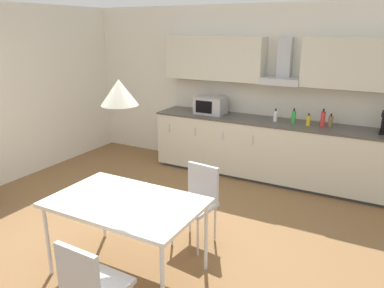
{
  "coord_description": "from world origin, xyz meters",
  "views": [
    {
      "loc": [
        2.27,
        -2.91,
        2.28
      ],
      "look_at": [
        0.3,
        0.73,
        1.0
      ],
      "focal_mm": 35.0,
      "sensor_mm": 36.0,
      "label": 1
    }
  ],
  "objects_px": {
    "bottle_yellow": "(308,120)",
    "bottle_green": "(294,117)",
    "chair_near_right": "(90,283)",
    "bottle_red": "(323,119)",
    "bottle_white": "(275,116)",
    "dining_table": "(126,205)",
    "microwave": "(211,105)",
    "pendant_lamp": "(119,92)",
    "chair_far_right": "(198,197)",
    "bottle_brown": "(331,121)"
  },
  "relations": [
    {
      "from": "microwave",
      "to": "bottle_yellow",
      "type": "bearing_deg",
      "value": -1.19
    },
    {
      "from": "chair_far_right",
      "to": "chair_near_right",
      "type": "bearing_deg",
      "value": -90.4
    },
    {
      "from": "bottle_green",
      "to": "chair_near_right",
      "type": "relative_size",
      "value": 0.26
    },
    {
      "from": "dining_table",
      "to": "bottle_yellow",
      "type": "bearing_deg",
      "value": 71.03
    },
    {
      "from": "bottle_yellow",
      "to": "pendant_lamp",
      "type": "bearing_deg",
      "value": -108.97
    },
    {
      "from": "bottle_yellow",
      "to": "dining_table",
      "type": "relative_size",
      "value": 0.13
    },
    {
      "from": "microwave",
      "to": "pendant_lamp",
      "type": "bearing_deg",
      "value": -79.21
    },
    {
      "from": "bottle_yellow",
      "to": "bottle_green",
      "type": "bearing_deg",
      "value": 173.17
    },
    {
      "from": "bottle_green",
      "to": "bottle_yellow",
      "type": "distance_m",
      "value": 0.22
    },
    {
      "from": "bottle_white",
      "to": "bottle_red",
      "type": "xyz_separation_m",
      "value": [
        0.68,
        0.0,
        0.03
      ]
    },
    {
      "from": "microwave",
      "to": "chair_far_right",
      "type": "height_order",
      "value": "microwave"
    },
    {
      "from": "chair_far_right",
      "to": "bottle_brown",
      "type": "bearing_deg",
      "value": 66.03
    },
    {
      "from": "pendant_lamp",
      "to": "bottle_brown",
      "type": "bearing_deg",
      "value": 66.68
    },
    {
      "from": "bottle_white",
      "to": "bottle_yellow",
      "type": "bearing_deg",
      "value": -2.77
    },
    {
      "from": "bottle_red",
      "to": "pendant_lamp",
      "type": "bearing_deg",
      "value": -112.07
    },
    {
      "from": "bottle_red",
      "to": "chair_far_right",
      "type": "xyz_separation_m",
      "value": [
        -0.88,
        -2.15,
        -0.51
      ]
    },
    {
      "from": "bottle_white",
      "to": "chair_far_right",
      "type": "xyz_separation_m",
      "value": [
        -0.2,
        -2.15,
        -0.49
      ]
    },
    {
      "from": "bottle_green",
      "to": "chair_near_right",
      "type": "height_order",
      "value": "bottle_green"
    },
    {
      "from": "bottle_white",
      "to": "bottle_green",
      "type": "distance_m",
      "value": 0.27
    },
    {
      "from": "microwave",
      "to": "chair_near_right",
      "type": "xyz_separation_m",
      "value": [
        0.88,
        -3.81,
        -0.54
      ]
    },
    {
      "from": "bottle_brown",
      "to": "microwave",
      "type": "bearing_deg",
      "value": -178.4
    },
    {
      "from": "bottle_red",
      "to": "bottle_yellow",
      "type": "bearing_deg",
      "value": -171.87
    },
    {
      "from": "bottle_brown",
      "to": "bottle_white",
      "type": "bearing_deg",
      "value": -175.53
    },
    {
      "from": "chair_far_right",
      "to": "bottle_red",
      "type": "bearing_deg",
      "value": 67.72
    },
    {
      "from": "microwave",
      "to": "chair_near_right",
      "type": "distance_m",
      "value": 3.95
    },
    {
      "from": "pendant_lamp",
      "to": "bottle_red",
      "type": "bearing_deg",
      "value": 67.93
    },
    {
      "from": "bottle_brown",
      "to": "pendant_lamp",
      "type": "height_order",
      "value": "pendant_lamp"
    },
    {
      "from": "microwave",
      "to": "bottle_white",
      "type": "bearing_deg",
      "value": -0.47
    },
    {
      "from": "microwave",
      "to": "bottle_green",
      "type": "distance_m",
      "value": 1.36
    },
    {
      "from": "bottle_yellow",
      "to": "chair_near_right",
      "type": "relative_size",
      "value": 0.21
    },
    {
      "from": "bottle_white",
      "to": "bottle_red",
      "type": "bearing_deg",
      "value": 0.32
    },
    {
      "from": "bottle_red",
      "to": "pendant_lamp",
      "type": "xyz_separation_m",
      "value": [
        -1.21,
        -2.98,
        0.72
      ]
    },
    {
      "from": "bottle_red",
      "to": "dining_table",
      "type": "relative_size",
      "value": 0.18
    },
    {
      "from": "chair_far_right",
      "to": "pendant_lamp",
      "type": "xyz_separation_m",
      "value": [
        -0.33,
        -0.83,
        1.23
      ]
    },
    {
      "from": "chair_near_right",
      "to": "bottle_brown",
      "type": "bearing_deg",
      "value": 75.58
    },
    {
      "from": "chair_near_right",
      "to": "pendant_lamp",
      "type": "distance_m",
      "value": 1.52
    },
    {
      "from": "bottle_white",
      "to": "bottle_red",
      "type": "height_order",
      "value": "bottle_red"
    },
    {
      "from": "bottle_yellow",
      "to": "chair_near_right",
      "type": "xyz_separation_m",
      "value": [
        -0.7,
        -3.78,
        -0.48
      ]
    },
    {
      "from": "bottle_green",
      "to": "microwave",
      "type": "bearing_deg",
      "value": 179.73
    },
    {
      "from": "bottle_brown",
      "to": "bottle_yellow",
      "type": "relative_size",
      "value": 1.05
    },
    {
      "from": "chair_far_right",
      "to": "pendant_lamp",
      "type": "distance_m",
      "value": 1.52
    },
    {
      "from": "bottle_red",
      "to": "bottle_yellow",
      "type": "height_order",
      "value": "bottle_red"
    },
    {
      "from": "bottle_yellow",
      "to": "chair_far_right",
      "type": "bearing_deg",
      "value": -107.96
    },
    {
      "from": "bottle_white",
      "to": "dining_table",
      "type": "distance_m",
      "value": 3.03
    },
    {
      "from": "bottle_white",
      "to": "chair_far_right",
      "type": "bearing_deg",
      "value": -95.22
    },
    {
      "from": "bottle_white",
      "to": "bottle_green",
      "type": "height_order",
      "value": "bottle_green"
    },
    {
      "from": "bottle_white",
      "to": "bottle_yellow",
      "type": "height_order",
      "value": "bottle_white"
    },
    {
      "from": "bottle_red",
      "to": "dining_table",
      "type": "distance_m",
      "value": 3.23
    },
    {
      "from": "chair_far_right",
      "to": "microwave",
      "type": "bearing_deg",
      "value": 112.55
    },
    {
      "from": "bottle_yellow",
      "to": "chair_near_right",
      "type": "distance_m",
      "value": 3.87
    }
  ]
}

